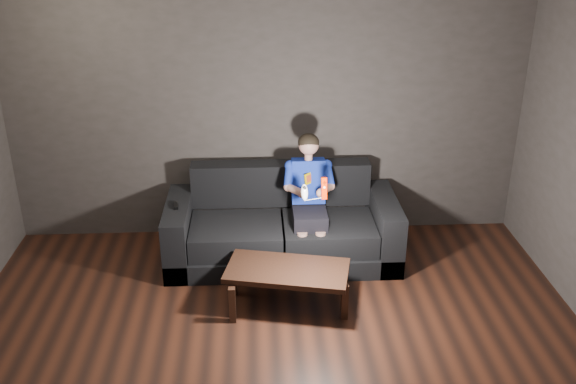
{
  "coord_description": "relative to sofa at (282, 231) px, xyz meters",
  "views": [
    {
      "loc": [
        -0.12,
        -3.45,
        3.11
      ],
      "look_at": [
        0.15,
        1.55,
        0.85
      ],
      "focal_mm": 40.0,
      "sensor_mm": 36.0,
      "label": 1
    }
  ],
  "objects": [
    {
      "name": "back_wall",
      "position": [
        -0.12,
        0.56,
        1.08
      ],
      "size": [
        5.0,
        0.04,
        2.7
      ],
      "primitive_type": "cube",
      "color": "#383330",
      "rests_on": "ground"
    },
    {
      "name": "wii_remote_black",
      "position": [
        -0.97,
        -0.08,
        0.33
      ],
      "size": [
        0.05,
        0.15,
        0.03
      ],
      "color": "black",
      "rests_on": "sofa"
    },
    {
      "name": "coffee_table",
      "position": [
        0.0,
        -0.84,
        0.04
      ],
      "size": [
        1.08,
        0.7,
        0.36
      ],
      "color": "black",
      "rests_on": "floor"
    },
    {
      "name": "wii_remote_red",
      "position": [
        0.33,
        -0.49,
        0.65
      ],
      "size": [
        0.05,
        0.07,
        0.19
      ],
      "color": "red",
      "rests_on": "child"
    },
    {
      "name": "sofa",
      "position": [
        0.0,
        0.0,
        0.0
      ],
      "size": [
        2.16,
        0.93,
        0.83
      ],
      "color": "black",
      "rests_on": "floor"
    },
    {
      "name": "nunchuk_white",
      "position": [
        0.17,
        -0.49,
        0.62
      ],
      "size": [
        0.07,
        0.1,
        0.15
      ],
      "color": "white",
      "rests_on": "child"
    },
    {
      "name": "child",
      "position": [
        0.25,
        -0.06,
        0.44
      ],
      "size": [
        0.46,
        0.56,
        1.13
      ],
      "color": "black",
      "rests_on": "sofa"
    }
  ]
}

